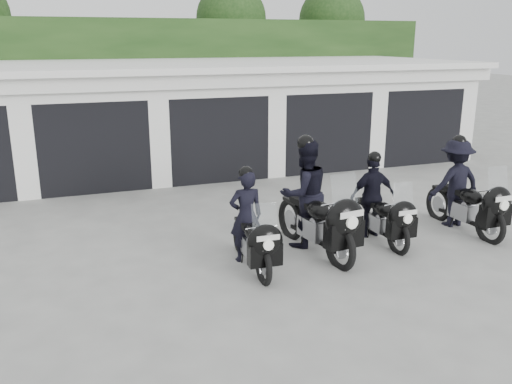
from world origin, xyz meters
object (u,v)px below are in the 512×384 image
object	(u,v)px
police_bike_a	(251,228)
police_bike_d	(461,188)
police_bike_c	(377,202)
police_bike_b	(311,202)

from	to	relation	value
police_bike_a	police_bike_d	bearing A→B (deg)	7.12
police_bike_a	police_bike_c	size ratio (longest dim) A/B	1.00
police_bike_b	police_bike_c	distance (m)	1.39
police_bike_b	police_bike_c	world-z (taller)	police_bike_b
police_bike_d	police_bike_c	bearing A→B (deg)	178.08
police_bike_c	police_bike_d	distance (m)	1.87
police_bike_b	police_bike_d	size ratio (longest dim) A/B	1.10
police_bike_a	police_bike_d	size ratio (longest dim) A/B	0.89
police_bike_a	police_bike_d	distance (m)	4.51
police_bike_a	police_bike_d	world-z (taller)	police_bike_d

